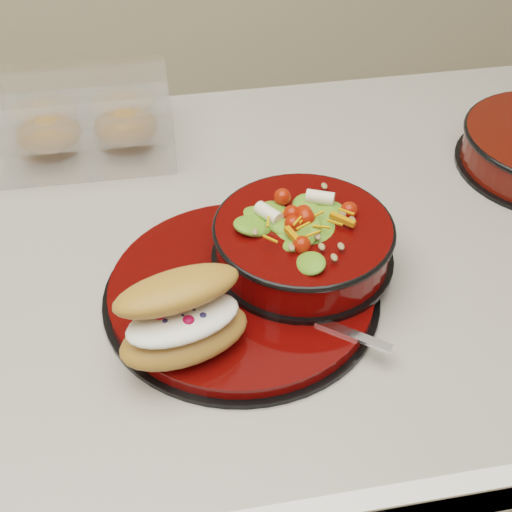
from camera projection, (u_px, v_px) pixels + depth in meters
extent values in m
cube|color=silver|center=(263.00, 454.00, 1.18)|extent=(1.16, 0.66, 0.86)
cube|color=#A39F96|center=(265.00, 249.00, 0.88)|extent=(1.24, 0.74, 0.04)
cylinder|color=black|center=(242.00, 295.00, 0.79)|extent=(0.31, 0.31, 0.01)
cylinder|color=#4D0402|center=(241.00, 288.00, 0.78)|extent=(0.29, 0.29, 0.01)
torus|color=black|center=(252.00, 291.00, 0.77)|extent=(0.16, 0.16, 0.01)
cylinder|color=black|center=(302.00, 257.00, 0.81)|extent=(0.21, 0.21, 0.01)
cylinder|color=#4D0402|center=(303.00, 240.00, 0.79)|extent=(0.19, 0.19, 0.04)
torus|color=black|center=(304.00, 228.00, 0.78)|extent=(0.20, 0.20, 0.01)
ellipsoid|color=#43721F|center=(303.00, 233.00, 0.78)|extent=(0.17, 0.17, 0.07)
sphere|color=red|center=(342.00, 201.00, 0.76)|extent=(0.02, 0.02, 0.02)
sphere|color=red|center=(324.00, 187.00, 0.78)|extent=(0.02, 0.02, 0.02)
sphere|color=red|center=(297.00, 183.00, 0.79)|extent=(0.02, 0.02, 0.02)
sphere|color=red|center=(273.00, 192.00, 0.78)|extent=(0.02, 0.02, 0.02)
sphere|color=red|center=(268.00, 209.00, 0.75)|extent=(0.02, 0.02, 0.02)
sphere|color=red|center=(284.00, 225.00, 0.73)|extent=(0.02, 0.02, 0.02)
sphere|color=red|center=(314.00, 229.00, 0.73)|extent=(0.02, 0.02, 0.02)
sphere|color=red|center=(338.00, 219.00, 0.74)|extent=(0.02, 0.02, 0.02)
cylinder|color=silver|center=(321.00, 184.00, 0.79)|extent=(0.03, 0.04, 0.02)
cylinder|color=silver|center=(269.00, 200.00, 0.77)|extent=(0.04, 0.03, 0.02)
cube|color=orange|center=(294.00, 222.00, 0.74)|extent=(0.03, 0.03, 0.01)
cube|color=orange|center=(344.00, 205.00, 0.76)|extent=(0.03, 0.02, 0.01)
ellipsoid|color=#BB7139|center=(185.00, 336.00, 0.70)|extent=(0.15, 0.10, 0.04)
ellipsoid|color=white|center=(183.00, 320.00, 0.68)|extent=(0.13, 0.09, 0.02)
ellipsoid|color=#BB7139|center=(179.00, 290.00, 0.68)|extent=(0.14, 0.09, 0.03)
sphere|color=red|center=(161.00, 318.00, 0.68)|extent=(0.01, 0.01, 0.01)
sphere|color=red|center=(189.00, 322.00, 0.67)|extent=(0.01, 0.01, 0.01)
sphere|color=#191947|center=(174.00, 312.00, 0.68)|extent=(0.01, 0.01, 0.01)
sphere|color=#191947|center=(194.00, 313.00, 0.68)|extent=(0.01, 0.01, 0.01)
sphere|color=#191947|center=(183.00, 318.00, 0.68)|extent=(0.01, 0.01, 0.01)
sphere|color=#191947|center=(203.00, 317.00, 0.68)|extent=(0.01, 0.01, 0.01)
sphere|color=#191947|center=(165.00, 323.00, 0.67)|extent=(0.01, 0.01, 0.01)
sphere|color=#191947|center=(197.00, 306.00, 0.69)|extent=(0.01, 0.01, 0.01)
cube|color=silver|center=(337.00, 329.00, 0.73)|extent=(0.10, 0.08, 0.00)
cube|color=silver|center=(274.00, 304.00, 0.75)|extent=(0.04, 0.04, 0.00)
cube|color=white|center=(88.00, 133.00, 1.00)|extent=(0.24, 0.18, 0.05)
cube|color=white|center=(83.00, 103.00, 0.97)|extent=(0.24, 0.18, 0.04)
ellipsoid|color=#BB7139|center=(49.00, 134.00, 0.99)|extent=(0.09, 0.07, 0.04)
ellipsoid|color=#BB7139|center=(126.00, 127.00, 1.01)|extent=(0.09, 0.07, 0.04)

